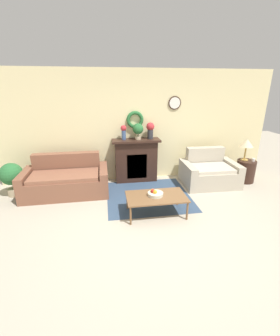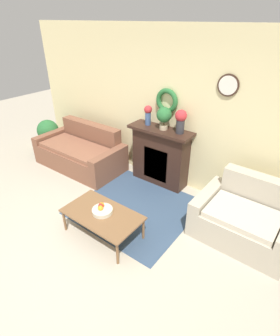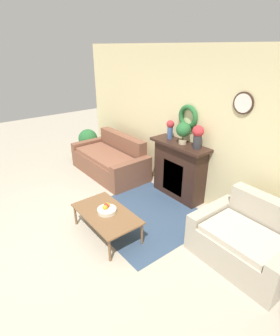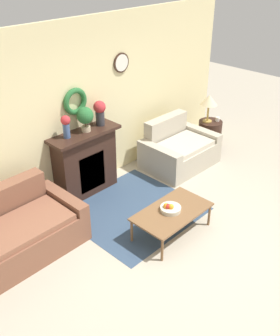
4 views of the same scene
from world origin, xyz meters
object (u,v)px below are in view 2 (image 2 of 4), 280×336
Objects in this scene: fireplace at (160,156)px; potted_plant_on_mantel at (164,116)px; loveseat_right at (244,219)px; vase_on_mantel_right at (181,120)px; couch_left at (81,152)px; fruit_bowl at (102,210)px; coffee_table at (102,215)px; vase_on_mantel_left at (148,114)px; potted_plant_floor_by_couch at (48,132)px.

fireplace is 3.02× the size of potted_plant_on_mantel.
loveseat_right is 2.04m from potted_plant_on_mantel.
potted_plant_on_mantel is (-0.31, -0.02, 0.01)m from vase_on_mantel_right.
vase_on_mantel_right reaches higher than couch_left.
vase_on_mantel_right is at bearing 81.99° from fruit_bowl.
potted_plant_on_mantel is at bearing 14.51° from couch_left.
vase_on_mantel_right reaches higher than fireplace.
fireplace is at bearing 94.73° from coffee_table.
loveseat_right reaches higher than coffee_table.
vase_on_mantel_right is (0.22, 1.70, 0.96)m from coffee_table.
fruit_bowl is 1.93m from vase_on_mantel_left.
fireplace is 1.71m from coffee_table.
vase_on_mantel_left is at bearing 178.92° from fireplace.
fireplace is 4.05× the size of fruit_bowl.
vase_on_mantel_left reaches higher than fruit_bowl.
couch_left is at bearing 146.02° from fruit_bowl.
vase_on_mantel_right is at bearing 7.60° from potted_plant_floor_by_couch.
coffee_table is 3.20m from potted_plant_floor_by_couch.
fireplace reaches higher than fruit_bowl.
coffee_table is at bearing -142.31° from loveseat_right.
coffee_table is at bearing -97.27° from vase_on_mantel_right.
coffee_table is (-1.60, -1.19, 0.05)m from loveseat_right.
loveseat_right is 4.53× the size of fruit_bowl.
fruit_bowl is (0.12, -1.67, -0.12)m from fireplace.
vase_on_mantel_left is at bearing 176.67° from potted_plant_on_mantel.
potted_plant_floor_by_couch is at bearing 156.81° from fruit_bowl.
couch_left is 1.42× the size of loveseat_right.
couch_left is 2.04m from potted_plant_on_mantel.
couch_left is 2.17m from coffee_table.
potted_plant_on_mantel is at bearing 165.13° from loveseat_right.
fruit_bowl is at bearing -34.42° from couch_left.
coffee_table is at bearing -85.27° from fireplace.
potted_plant_on_mantel reaches higher than couch_left.
coffee_table is 3.17× the size of vase_on_mantel_left.
couch_left is at bearing -179.41° from loveseat_right.
fruit_bowl is at bearing -87.54° from potted_plant_on_mantel.
potted_plant_on_mantel is 3.00m from potted_plant_floor_by_couch.
potted_plant_on_mantel is at bearing 92.46° from fruit_bowl.
vase_on_mantel_right is 0.31m from potted_plant_on_mantel.
couch_left is 1.16m from potted_plant_floor_by_couch.
loveseat_right is (1.74, -0.50, -0.25)m from fireplace.
potted_plant_floor_by_couch reaches higher than coffee_table.
fireplace is 3.34× the size of vase_on_mantel_left.
couch_left reaches higher than fruit_bowl.
fruit_bowl is at bearing -98.01° from vase_on_mantel_right.
potted_plant_floor_by_couch is at bearing -171.56° from fireplace.
potted_plant_floor_by_couch is (-2.50, -0.42, -0.83)m from vase_on_mantel_left.
fireplace reaches higher than coffee_table.
coffee_table is at bearing -75.66° from vase_on_mantel_left.
fireplace is 2.83m from potted_plant_floor_by_couch.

